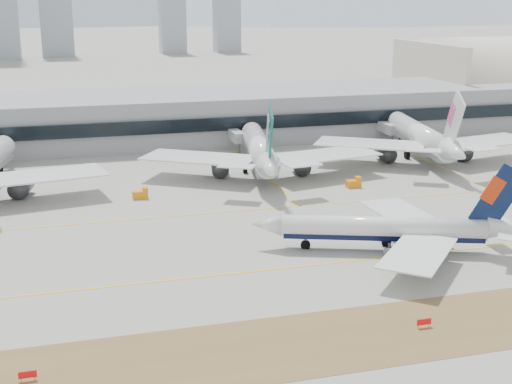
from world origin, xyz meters
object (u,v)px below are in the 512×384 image
object	(u,v)px
widebody_china_air	(423,138)
terminal	(151,117)
widebody_cathay	(260,151)
taxiing_airliner	(393,230)

from	to	relation	value
widebody_china_air	terminal	size ratio (longest dim) A/B	0.23
widebody_cathay	terminal	world-z (taller)	widebody_cathay
taxiing_airliner	widebody_cathay	distance (m)	63.89
taxiing_airliner	widebody_china_air	world-z (taller)	widebody_china_air
widebody_china_air	taxiing_airliner	bearing A→B (deg)	157.91
widebody_china_air	terminal	distance (m)	86.47
taxiing_airliner	widebody_china_air	distance (m)	79.42
widebody_cathay	taxiing_airliner	bearing A→B (deg)	-163.07
widebody_cathay	widebody_china_air	size ratio (longest dim) A/B	0.97
taxiing_airliner	widebody_cathay	xyz separation A→B (m)	(-7.24, 63.45, 1.85)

